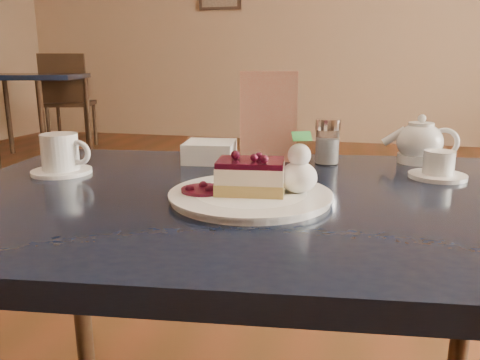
% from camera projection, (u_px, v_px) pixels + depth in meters
% --- Properties ---
extents(main_table, '(1.17, 0.86, 0.68)m').
position_uv_depth(main_table, '(253.00, 231.00, 0.82)').
color(main_table, black).
rests_on(main_table, ground).
extents(dessert_plate, '(0.26, 0.26, 0.01)m').
position_uv_depth(dessert_plate, '(250.00, 196.00, 0.76)').
color(dessert_plate, white).
rests_on(dessert_plate, main_table).
extents(cheesecake_slice, '(0.12, 0.09, 0.05)m').
position_uv_depth(cheesecake_slice, '(251.00, 177.00, 0.75)').
color(cheesecake_slice, tan).
rests_on(cheesecake_slice, dessert_plate).
extents(whipped_cream, '(0.06, 0.06, 0.05)m').
position_uv_depth(whipped_cream, '(299.00, 177.00, 0.75)').
color(whipped_cream, white).
rests_on(whipped_cream, dessert_plate).
extents(berry_sauce, '(0.07, 0.07, 0.01)m').
position_uv_depth(berry_sauce, '(203.00, 190.00, 0.76)').
color(berry_sauce, '#37091E').
rests_on(berry_sauce, dessert_plate).
extents(coffee_set, '(0.13, 0.12, 0.08)m').
position_uv_depth(coffee_set, '(61.00, 156.00, 0.93)').
color(coffee_set, white).
rests_on(coffee_set, main_table).
extents(tea_set, '(0.17, 0.25, 0.10)m').
position_uv_depth(tea_set, '(423.00, 148.00, 1.01)').
color(tea_set, white).
rests_on(tea_set, main_table).
extents(menu_card, '(0.13, 0.04, 0.20)m').
position_uv_depth(menu_card, '(269.00, 117.00, 1.05)').
color(menu_card, beige).
rests_on(menu_card, main_table).
extents(sugar_shaker, '(0.05, 0.05, 0.10)m').
position_uv_depth(sugar_shaker, '(327.00, 141.00, 1.02)').
color(sugar_shaker, white).
rests_on(sugar_shaker, main_table).
extents(napkin_stack, '(0.12, 0.12, 0.05)m').
position_uv_depth(napkin_stack, '(210.00, 152.00, 1.05)').
color(napkin_stack, white).
rests_on(napkin_stack, main_table).
extents(bg_table_far_left, '(1.29, 1.95, 1.30)m').
position_uv_depth(bg_table_far_left, '(28.00, 154.00, 4.35)').
color(bg_table_far_left, black).
rests_on(bg_table_far_left, ground).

